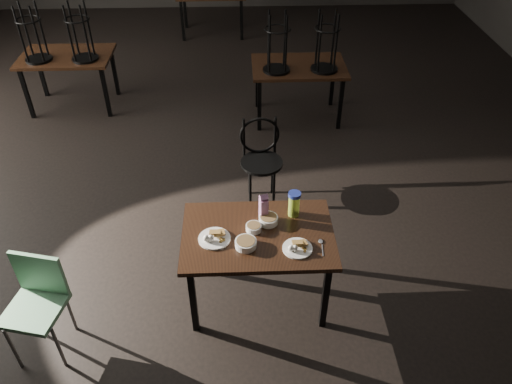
{
  "coord_description": "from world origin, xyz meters",
  "views": [
    {
      "loc": [
        0.38,
        -4.6,
        3.44
      ],
      "look_at": [
        0.5,
        -1.34,
        0.85
      ],
      "focal_mm": 35.0,
      "sensor_mm": 36.0,
      "label": 1
    }
  ],
  "objects_px": {
    "main_table": "(258,241)",
    "juice_carton": "(264,208)",
    "bentwood_chair": "(261,155)",
    "school_chair": "(37,298)",
    "water_bottle": "(294,204)"
  },
  "relations": [
    {
      "from": "main_table",
      "to": "water_bottle",
      "type": "height_order",
      "value": "water_bottle"
    },
    {
      "from": "main_table",
      "to": "water_bottle",
      "type": "bearing_deg",
      "value": 35.81
    },
    {
      "from": "bentwood_chair",
      "to": "school_chair",
      "type": "height_order",
      "value": "bentwood_chair"
    },
    {
      "from": "bentwood_chair",
      "to": "school_chair",
      "type": "bearing_deg",
      "value": -139.03
    },
    {
      "from": "main_table",
      "to": "water_bottle",
      "type": "distance_m",
      "value": 0.42
    },
    {
      "from": "main_table",
      "to": "juice_carton",
      "type": "distance_m",
      "value": 0.27
    },
    {
      "from": "water_bottle",
      "to": "school_chair",
      "type": "height_order",
      "value": "water_bottle"
    },
    {
      "from": "juice_carton",
      "to": "bentwood_chair",
      "type": "bearing_deg",
      "value": 88.28
    },
    {
      "from": "water_bottle",
      "to": "bentwood_chair",
      "type": "distance_m",
      "value": 1.25
    },
    {
      "from": "water_bottle",
      "to": "school_chair",
      "type": "distance_m",
      "value": 2.08
    },
    {
      "from": "water_bottle",
      "to": "bentwood_chair",
      "type": "relative_size",
      "value": 0.25
    },
    {
      "from": "bentwood_chair",
      "to": "school_chair",
      "type": "distance_m",
      "value": 2.51
    },
    {
      "from": "main_table",
      "to": "school_chair",
      "type": "distance_m",
      "value": 1.71
    },
    {
      "from": "juice_carton",
      "to": "main_table",
      "type": "bearing_deg",
      "value": -106.65
    },
    {
      "from": "bentwood_chair",
      "to": "school_chair",
      "type": "xyz_separation_m",
      "value": [
        -1.75,
        -1.79,
        -0.03
      ]
    }
  ]
}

